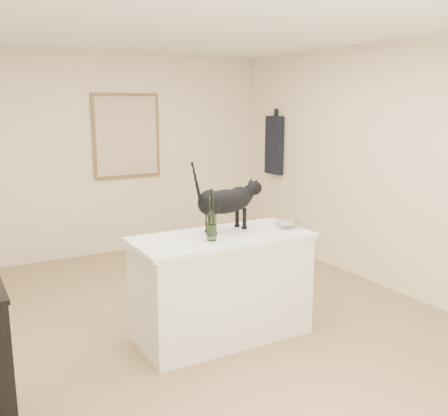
# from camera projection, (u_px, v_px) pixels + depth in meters

# --- Properties ---
(floor) EXTENTS (5.50, 5.50, 0.00)m
(floor) POSITION_uv_depth(u_px,v_px,m) (201.00, 329.00, 4.60)
(floor) COLOR #91764D
(floor) RESTS_ON ground
(ceiling) EXTENTS (5.50, 5.50, 0.00)m
(ceiling) POSITION_uv_depth(u_px,v_px,m) (198.00, 24.00, 4.07)
(ceiling) COLOR white
(ceiling) RESTS_ON ground
(wall_back) EXTENTS (4.50, 0.00, 4.50)m
(wall_back) POSITION_uv_depth(u_px,v_px,m) (104.00, 156.00, 6.68)
(wall_back) COLOR beige
(wall_back) RESTS_ON ground
(wall_right) EXTENTS (0.00, 5.50, 5.50)m
(wall_right) POSITION_uv_depth(u_px,v_px,m) (390.00, 169.00, 5.42)
(wall_right) COLOR beige
(wall_right) RESTS_ON ground
(island_base) EXTENTS (1.44, 0.67, 0.86)m
(island_base) POSITION_uv_depth(u_px,v_px,m) (222.00, 289.00, 4.39)
(island_base) COLOR white
(island_base) RESTS_ON floor
(island_top) EXTENTS (1.50, 0.70, 0.04)m
(island_top) POSITION_uv_depth(u_px,v_px,m) (222.00, 238.00, 4.30)
(island_top) COLOR white
(island_top) RESTS_ON island_base
(artwork_frame) EXTENTS (0.90, 0.03, 1.10)m
(artwork_frame) POSITION_uv_depth(u_px,v_px,m) (127.00, 136.00, 6.75)
(artwork_frame) COLOR brown
(artwork_frame) RESTS_ON wall_back
(artwork_canvas) EXTENTS (0.82, 0.00, 1.02)m
(artwork_canvas) POSITION_uv_depth(u_px,v_px,m) (127.00, 136.00, 6.73)
(artwork_canvas) COLOR beige
(artwork_canvas) RESTS_ON wall_back
(hanging_garment) EXTENTS (0.08, 0.34, 0.80)m
(hanging_garment) POSITION_uv_depth(u_px,v_px,m) (274.00, 145.00, 7.11)
(hanging_garment) COLOR black
(hanging_garment) RESTS_ON wall_right
(black_cat) EXTENTS (0.69, 0.30, 0.46)m
(black_cat) POSITION_uv_depth(u_px,v_px,m) (225.00, 205.00, 4.39)
(black_cat) COLOR black
(black_cat) RESTS_ON island_top
(wine_bottle) EXTENTS (0.10, 0.10, 0.37)m
(wine_bottle) POSITION_uv_depth(u_px,v_px,m) (211.00, 218.00, 4.10)
(wine_bottle) COLOR #264F1F
(wine_bottle) RESTS_ON island_top
(glass_bowl) EXTENTS (0.23, 0.23, 0.05)m
(glass_bowl) POSITION_uv_depth(u_px,v_px,m) (287.00, 225.00, 4.53)
(glass_bowl) COLOR silver
(glass_bowl) RESTS_ON island_top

